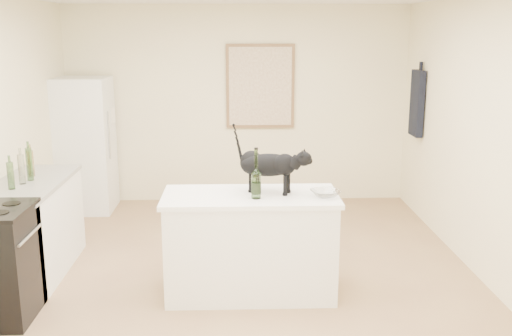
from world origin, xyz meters
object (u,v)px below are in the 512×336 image
object	(u,v)px
fridge	(84,145)
wine_bottle	(256,176)
glass_bowl	(325,193)
black_cat	(268,168)

from	to	relation	value
fridge	wine_bottle	bearing A→B (deg)	-51.86
glass_bowl	wine_bottle	bearing A→B (deg)	-177.35
fridge	glass_bowl	world-z (taller)	fridge
black_cat	wine_bottle	bearing A→B (deg)	-99.88
fridge	glass_bowl	bearing A→B (deg)	-44.59
wine_bottle	black_cat	bearing A→B (deg)	58.15
glass_bowl	fridge	bearing A→B (deg)	135.41
wine_bottle	fridge	bearing A→B (deg)	128.14
fridge	wine_bottle	distance (m)	3.40
fridge	glass_bowl	xyz separation A→B (m)	(2.68, -2.64, 0.08)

